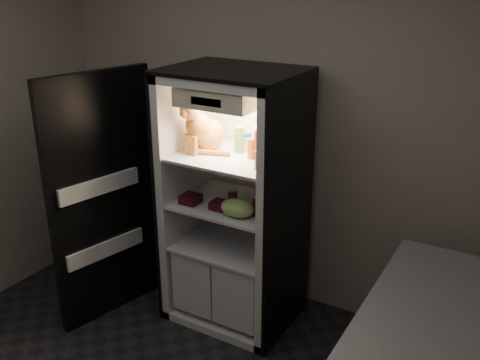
# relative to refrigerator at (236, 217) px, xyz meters

# --- Properties ---
(room_shell) EXTENTS (3.60, 3.60, 3.60)m
(room_shell) POSITION_rel_refrigerator_xyz_m (0.00, -1.38, 0.83)
(room_shell) COLOR white
(room_shell) RESTS_ON floor
(refrigerator) EXTENTS (0.90, 0.72, 1.88)m
(refrigerator) POSITION_rel_refrigerator_xyz_m (0.00, 0.00, 0.00)
(refrigerator) COLOR white
(refrigerator) RESTS_ON floor
(fridge_door) EXTENTS (0.26, 0.86, 1.85)m
(fridge_door) POSITION_rel_refrigerator_xyz_m (-0.84, -0.46, 0.12)
(fridge_door) COLOR black
(fridge_door) RESTS_ON floor
(tabby_cat) EXTENTS (0.35, 0.41, 0.42)m
(tabby_cat) POSITION_rel_refrigerator_xyz_m (-0.23, -0.08, 0.66)
(tabby_cat) COLOR orange
(tabby_cat) RESTS_ON refrigerator
(parmesan_shaker) EXTENTS (0.07, 0.07, 0.18)m
(parmesan_shaker) POSITION_rel_refrigerator_xyz_m (0.01, 0.02, 0.59)
(parmesan_shaker) COLOR #217B30
(parmesan_shaker) RESTS_ON refrigerator
(mayo_tub) EXTENTS (0.09, 0.09, 0.12)m
(mayo_tub) POSITION_rel_refrigerator_xyz_m (0.03, 0.09, 0.56)
(mayo_tub) COLOR white
(mayo_tub) RESTS_ON refrigerator
(salsa_jar) EXTENTS (0.08, 0.08, 0.14)m
(salsa_jar) POSITION_rel_refrigerator_xyz_m (0.15, -0.04, 0.57)
(salsa_jar) COLOR maroon
(salsa_jar) RESTS_ON refrigerator
(pepper_jar) EXTENTS (0.13, 0.13, 0.22)m
(pepper_jar) POSITION_rel_refrigerator_xyz_m (0.23, -0.03, 0.61)
(pepper_jar) COLOR #A2151B
(pepper_jar) RESTS_ON refrigerator
(cream_carton) EXTENTS (0.07, 0.07, 0.12)m
(cream_carton) POSITION_rel_refrigerator_xyz_m (0.31, -0.20, 0.56)
(cream_carton) COLOR white
(cream_carton) RESTS_ON refrigerator
(soda_can_a) EXTENTS (0.07, 0.07, 0.14)m
(soda_can_a) POSITION_rel_refrigerator_xyz_m (0.16, 0.07, 0.22)
(soda_can_a) COLOR black
(soda_can_a) RESTS_ON refrigerator
(soda_can_b) EXTENTS (0.08, 0.08, 0.14)m
(soda_can_b) POSITION_rel_refrigerator_xyz_m (0.30, 0.01, 0.22)
(soda_can_b) COLOR black
(soda_can_b) RESTS_ON refrigerator
(soda_can_c) EXTENTS (0.08, 0.08, 0.14)m
(soda_can_c) POSITION_rel_refrigerator_xyz_m (0.27, -0.17, 0.22)
(soda_can_c) COLOR black
(soda_can_c) RESTS_ON refrigerator
(condiment_jar) EXTENTS (0.07, 0.07, 0.09)m
(condiment_jar) POSITION_rel_refrigerator_xyz_m (0.00, -0.06, 0.20)
(condiment_jar) COLOR brown
(condiment_jar) RESTS_ON refrigerator
(grape_bag) EXTENTS (0.23, 0.17, 0.12)m
(grape_bag) POSITION_rel_refrigerator_xyz_m (0.15, -0.25, 0.21)
(grape_bag) COLOR #A6D262
(grape_bag) RESTS_ON refrigerator
(berry_box_left) EXTENTS (0.13, 0.13, 0.06)m
(berry_box_left) POSITION_rel_refrigerator_xyz_m (-0.24, -0.23, 0.18)
(berry_box_left) COLOR #480C1E
(berry_box_left) RESTS_ON refrigerator
(berry_box_right) EXTENTS (0.11, 0.11, 0.06)m
(berry_box_right) POSITION_rel_refrigerator_xyz_m (-0.01, -0.21, 0.18)
(berry_box_right) COLOR #480C1E
(berry_box_right) RESTS_ON refrigerator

